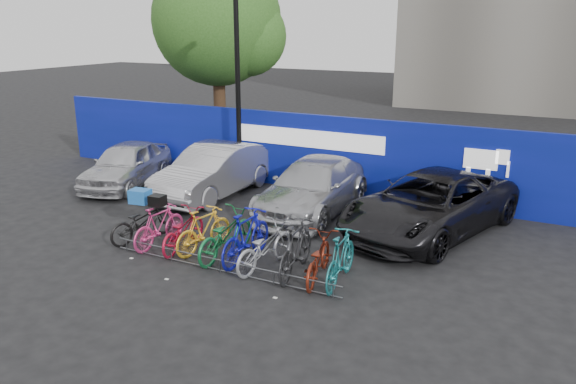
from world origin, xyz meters
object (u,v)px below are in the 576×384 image
Objects in this scene: bike_1 at (159,226)px; bike_5 at (246,236)px; bike_6 at (265,247)px; bike_0 at (142,222)px; car_2 at (313,187)px; bike_7 at (296,248)px; tree at (222,24)px; car_1 at (214,171)px; bike_4 at (225,235)px; lamppost at (238,84)px; bike_3 at (204,230)px; bike_rack at (220,265)px; car_0 at (126,164)px; bike_2 at (183,230)px; bike_8 at (318,258)px; car_3 at (430,204)px; bike_9 at (341,258)px.

bike_5 reaches higher than bike_1.
bike_0 is at bearing 7.89° from bike_6.
car_2 reaches higher than bike_7.
tree reaches higher than car_1.
car_2 is 4.04m from bike_6.
bike_7 is (4.75, -4.00, -0.19)m from car_1.
lamppost is at bearing -59.61° from bike_4.
bike_3 is at bearing -1.09° from bike_5.
bike_3 reaches higher than bike_rack.
bike_6 is at bearing 40.55° from bike_rack.
bike_5 is at bearing -57.02° from lamppost.
tree is at bearing 121.21° from car_1.
bike_5 is at bearing -54.82° from tree.
lamppost reaches higher than car_0.
tree reaches higher than lamppost.
tree is 13.55m from bike_rack.
bike_rack is at bearing 168.30° from bike_1.
bike_7 reaches higher than bike_rack.
bike_1 is at bearing 4.14° from bike_2.
bike_3 is 2.98m from bike_8.
car_0 is 0.89× the size of car_1.
bike_4 is at bearing -61.43° from lamppost.
bike_2 is 3.49m from bike_8.
bike_4 is at bearing -117.81° from car_3.
car_1 reaches higher than bike_3.
lamppost is 1.12× the size of car_3.
car_1 reaches higher than car_2.
bike_7 is 1.00m from bike_9.
car_3 is at bearing -108.01° from bike_9.
car_3 is 7.14m from bike_0.
bike_6 is (1.71, -0.18, -0.03)m from bike_3.
car_0 reaches higher than bike_4.
bike_7 is at bearing 178.42° from bike_4.
bike_rack is at bearing -53.84° from car_1.
bike_rack is 3.10× the size of bike_8.
bike_3 is (2.22, -5.19, -2.75)m from lamppost.
car_0 is 0.85× the size of car_2.
bike_6 is (1.08, -0.13, -0.04)m from bike_4.
lamppost is at bearing 155.94° from car_2.
bike_5 is at bearing -165.04° from bike_0.
bike_5 is at bearing -14.90° from bike_8.
lamppost reaches higher than bike_2.
bike_2 is 0.95× the size of bike_6.
car_0 is at bearing -28.01° from bike_4.
bike_2 is 2.97m from bike_7.
car_3 is 6.68m from bike_1.
car_2 is at bearing -74.35° from bike_8.
car_3 reaches higher than bike_5.
bike_rack is 3.22× the size of bike_3.
bike_rack is 2.74× the size of bike_4.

